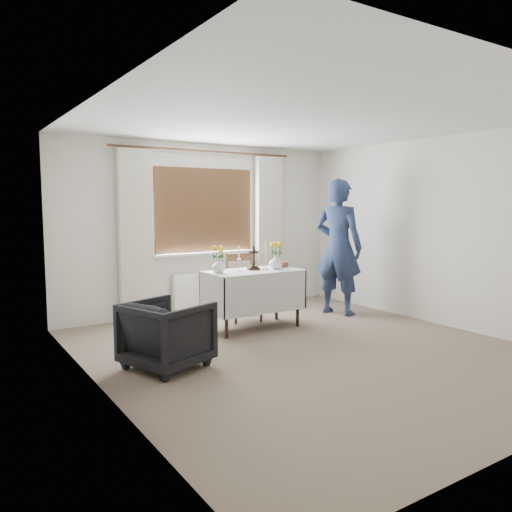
{
  "coord_description": "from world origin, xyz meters",
  "views": [
    {
      "loc": [
        -3.42,
        -4.18,
        1.63
      ],
      "look_at": [
        -0.06,
        0.98,
        0.97
      ],
      "focal_mm": 35.0,
      "sensor_mm": 36.0,
      "label": 1
    }
  ],
  "objects_px": {
    "wooden_cross": "(254,258)",
    "armchair": "(167,334)",
    "altar_table": "(253,299)",
    "flower_vase_right": "(276,262)",
    "person": "(338,247)",
    "wooden_chair": "(244,287)",
    "flower_vase_left": "(219,266)"
  },
  "relations": [
    {
      "from": "person",
      "to": "flower_vase_right",
      "type": "distance_m",
      "value": 1.19
    },
    {
      "from": "person",
      "to": "flower_vase_right",
      "type": "xyz_separation_m",
      "value": [
        -1.18,
        -0.09,
        -0.13
      ]
    },
    {
      "from": "person",
      "to": "flower_vase_right",
      "type": "bearing_deg",
      "value": 72.39
    },
    {
      "from": "altar_table",
      "to": "person",
      "type": "relative_size",
      "value": 0.63
    },
    {
      "from": "armchair",
      "to": "flower_vase_right",
      "type": "xyz_separation_m",
      "value": [
        1.89,
        0.81,
        0.52
      ]
    },
    {
      "from": "wooden_cross",
      "to": "flower_vase_right",
      "type": "relative_size",
      "value": 1.65
    },
    {
      "from": "wooden_cross",
      "to": "flower_vase_right",
      "type": "distance_m",
      "value": 0.32
    },
    {
      "from": "flower_vase_left",
      "to": "flower_vase_right",
      "type": "distance_m",
      "value": 0.82
    },
    {
      "from": "wooden_chair",
      "to": "wooden_cross",
      "type": "xyz_separation_m",
      "value": [
        -0.11,
        -0.42,
        0.45
      ]
    },
    {
      "from": "wooden_cross",
      "to": "flower_vase_right",
      "type": "xyz_separation_m",
      "value": [
        0.3,
        -0.07,
        -0.06
      ]
    },
    {
      "from": "wooden_cross",
      "to": "flower_vase_left",
      "type": "bearing_deg",
      "value": -171.12
    },
    {
      "from": "wooden_chair",
      "to": "altar_table",
      "type": "bearing_deg",
      "value": -95.29
    },
    {
      "from": "wooden_cross",
      "to": "flower_vase_right",
      "type": "height_order",
      "value": "wooden_cross"
    },
    {
      "from": "altar_table",
      "to": "person",
      "type": "height_order",
      "value": "person"
    },
    {
      "from": "flower_vase_left",
      "to": "flower_vase_right",
      "type": "relative_size",
      "value": 0.94
    },
    {
      "from": "wooden_chair",
      "to": "flower_vase_right",
      "type": "bearing_deg",
      "value": -57.31
    },
    {
      "from": "person",
      "to": "wooden_cross",
      "type": "height_order",
      "value": "person"
    },
    {
      "from": "person",
      "to": "wooden_cross",
      "type": "relative_size",
      "value": 6.42
    },
    {
      "from": "flower_vase_left",
      "to": "person",
      "type": "bearing_deg",
      "value": 0.04
    },
    {
      "from": "altar_table",
      "to": "flower_vase_left",
      "type": "height_order",
      "value": "flower_vase_left"
    },
    {
      "from": "person",
      "to": "wooden_chair",
      "type": "bearing_deg",
      "value": 51.62
    },
    {
      "from": "armchair",
      "to": "person",
      "type": "bearing_deg",
      "value": -93.6
    },
    {
      "from": "person",
      "to": "flower_vase_left",
      "type": "xyz_separation_m",
      "value": [
        -1.99,
        -0.0,
        -0.14
      ]
    },
    {
      "from": "armchair",
      "to": "flower_vase_right",
      "type": "distance_m",
      "value": 2.12
    },
    {
      "from": "wooden_cross",
      "to": "flower_vase_left",
      "type": "distance_m",
      "value": 0.51
    },
    {
      "from": "wooden_chair",
      "to": "wooden_cross",
      "type": "relative_size",
      "value": 3.03
    },
    {
      "from": "wooden_chair",
      "to": "armchair",
      "type": "distance_m",
      "value": 2.14
    },
    {
      "from": "altar_table",
      "to": "wooden_chair",
      "type": "bearing_deg",
      "value": 73.4
    },
    {
      "from": "altar_table",
      "to": "flower_vase_left",
      "type": "xyz_separation_m",
      "value": [
        -0.48,
        0.05,
        0.47
      ]
    },
    {
      "from": "wooden_chair",
      "to": "person",
      "type": "bearing_deg",
      "value": -5.11
    },
    {
      "from": "altar_table",
      "to": "armchair",
      "type": "height_order",
      "value": "altar_table"
    },
    {
      "from": "wooden_cross",
      "to": "armchair",
      "type": "bearing_deg",
      "value": -140.39
    }
  ]
}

